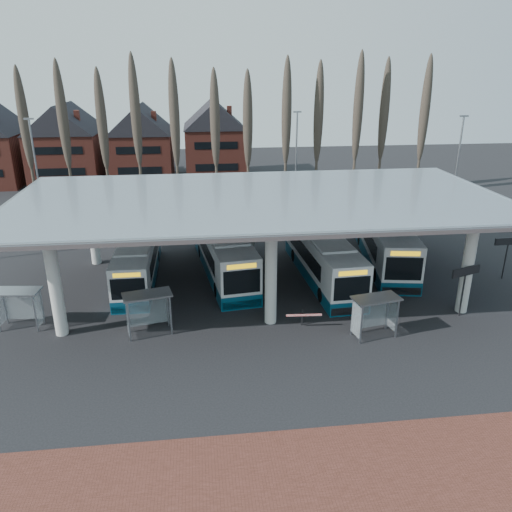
{
  "coord_description": "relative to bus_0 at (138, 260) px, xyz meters",
  "views": [
    {
      "loc": [
        -3.97,
        -23.63,
        14.31
      ],
      "look_at": [
        -0.33,
        7.0,
        2.52
      ],
      "focal_mm": 35.0,
      "sensor_mm": 36.0,
      "label": 1
    }
  ],
  "objects": [
    {
      "name": "barrier",
      "position": [
        10.2,
        -8.51,
        -0.64
      ],
      "size": [
        2.07,
        0.62,
        1.03
      ],
      "rotation": [
        0.0,
        0.0,
        -0.06
      ],
      "color": "black",
      "rests_on": "ground"
    },
    {
      "name": "lamp_post_c",
      "position": [
        28.41,
        9.95,
        3.89
      ],
      "size": [
        0.8,
        0.16,
        10.17
      ],
      "color": "slate",
      "rests_on": "ground"
    },
    {
      "name": "bus_3",
      "position": [
        18.58,
        1.28,
        0.23
      ],
      "size": [
        4.79,
        13.02,
        3.54
      ],
      "rotation": [
        0.0,
        0.0,
        -0.17
      ],
      "color": "white",
      "rests_on": "ground"
    },
    {
      "name": "bus_0",
      "position": [
        0.0,
        0.0,
        0.0
      ],
      "size": [
        2.4,
        11.03,
        3.06
      ],
      "rotation": [
        0.0,
        0.0,
        -0.0
      ],
      "color": "white",
      "rests_on": "ground"
    },
    {
      "name": "lamp_post_b",
      "position": [
        14.41,
        15.95,
        3.89
      ],
      "size": [
        0.8,
        0.16,
        10.17
      ],
      "color": "slate",
      "rests_on": "ground"
    },
    {
      "name": "info_sign_1",
      "position": [
        25.9,
        -3.07,
        1.15
      ],
      "size": [
        2.08,
        0.2,
        3.1
      ],
      "rotation": [
        0.0,
        0.0,
        0.04
      ],
      "color": "black",
      "rests_on": "ground"
    },
    {
      "name": "info_sign_0",
      "position": [
        20.02,
        -8.11,
        1.24
      ],
      "size": [
        2.07,
        0.83,
        3.2
      ],
      "rotation": [
        0.0,
        0.0,
        0.34
      ],
      "color": "black",
      "rests_on": "ground"
    },
    {
      "name": "townhouse_row",
      "position": [
        -7.34,
        33.95,
        4.49
      ],
      "size": [
        36.8,
        10.3,
        12.25
      ],
      "color": "brown",
      "rests_on": "ground"
    },
    {
      "name": "poplar_row",
      "position": [
        8.41,
        22.95,
        7.33
      ],
      "size": [
        45.1,
        1.1,
        14.5
      ],
      "color": "#473D33",
      "rests_on": "ground"
    },
    {
      "name": "bus_1",
      "position": [
        6.09,
        0.42,
        0.18
      ],
      "size": [
        4.19,
        12.61,
        3.44
      ],
      "rotation": [
        0.0,
        0.0,
        0.13
      ],
      "color": "white",
      "rests_on": "ground"
    },
    {
      "name": "shelter_1",
      "position": [
        1.36,
        -7.97,
        0.36
      ],
      "size": [
        2.9,
        1.89,
        2.48
      ],
      "rotation": [
        0.0,
        0.0,
        0.22
      ],
      "color": "gray",
      "rests_on": "ground"
    },
    {
      "name": "lamp_post_a",
      "position": [
        -9.59,
        11.95,
        3.89
      ],
      "size": [
        0.8,
        0.16,
        10.17
      ],
      "color": "slate",
      "rests_on": "ground"
    },
    {
      "name": "shelter_0",
      "position": [
        -6.06,
        -6.38,
        0.27
      ],
      "size": [
        2.66,
        1.53,
        2.36
      ],
      "rotation": [
        0.0,
        0.0,
        -0.11
      ],
      "color": "gray",
      "rests_on": "ground"
    },
    {
      "name": "ground",
      "position": [
        8.41,
        -10.05,
        -1.44
      ],
      "size": [
        140.0,
        140.0,
        0.0
      ],
      "primitive_type": "plane",
      "color": "black",
      "rests_on": "ground"
    },
    {
      "name": "shelter_2",
      "position": [
        13.91,
        -9.77,
        0.31
      ],
      "size": [
        2.79,
        1.76,
        2.41
      ],
      "rotation": [
        0.0,
        0.0,
        0.19
      ],
      "color": "gray",
      "rests_on": "ground"
    },
    {
      "name": "station_canopy",
      "position": [
        8.41,
        -2.05,
        4.24
      ],
      "size": [
        32.0,
        16.0,
        6.34
      ],
      "color": "silver",
      "rests_on": "ground"
    },
    {
      "name": "bus_2",
      "position": [
        13.03,
        -1.34,
        0.13
      ],
      "size": [
        3.19,
        12.13,
        3.34
      ],
      "rotation": [
        0.0,
        0.0,
        0.05
      ],
      "color": "white",
      "rests_on": "ground"
    }
  ]
}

